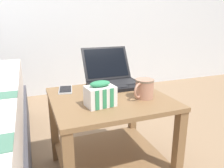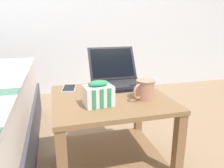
# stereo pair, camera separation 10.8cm
# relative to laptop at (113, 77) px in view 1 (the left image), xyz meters

# --- Properties ---
(bedside_table) EXTENTS (0.59, 0.56, 0.47)m
(bedside_table) POSITION_rel_laptop_xyz_m (-0.10, -0.21, -0.21)
(bedside_table) COLOR olive
(bedside_table) RESTS_ON ground_plane
(laptop) EXTENTS (0.31, 0.34, 0.21)m
(laptop) POSITION_rel_laptop_xyz_m (0.00, 0.00, 0.00)
(laptop) COLOR black
(laptop) RESTS_ON bedside_table
(mug_front_left) EXTENTS (0.13, 0.09, 0.10)m
(mug_front_left) POSITION_rel_laptop_xyz_m (0.06, -0.29, 0.01)
(mug_front_left) COLOR tan
(mug_front_left) RESTS_ON bedside_table
(snack_bag) EXTENTS (0.14, 0.11, 0.12)m
(snack_bag) POSITION_rel_laptop_xyz_m (-0.18, -0.31, 0.01)
(snack_bag) COLOR white
(snack_bag) RESTS_ON bedside_table
(cell_phone) EXTENTS (0.10, 0.15, 0.01)m
(cell_phone) POSITION_rel_laptop_xyz_m (-0.30, -0.02, -0.04)
(cell_phone) COLOR #B7BABC
(cell_phone) RESTS_ON bedside_table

